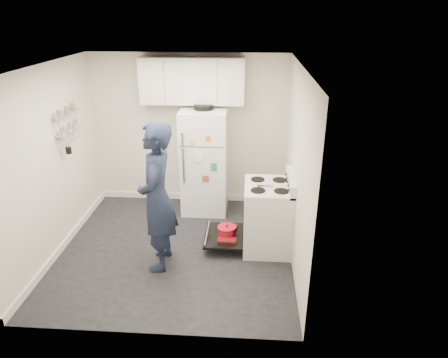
# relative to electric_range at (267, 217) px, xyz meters

# --- Properties ---
(room) EXTENTS (3.21, 3.21, 2.51)m
(room) POSITION_rel_electric_range_xyz_m (-1.29, -0.12, 0.74)
(room) COLOR black
(room) RESTS_ON ground
(electric_range) EXTENTS (0.66, 0.76, 1.10)m
(electric_range) POSITION_rel_electric_range_xyz_m (0.00, 0.00, 0.00)
(electric_range) COLOR silver
(electric_range) RESTS_ON ground
(open_oven_door) EXTENTS (0.55, 0.70, 0.21)m
(open_oven_door) POSITION_rel_electric_range_xyz_m (-0.58, -0.00, -0.29)
(open_oven_door) COLOR black
(open_oven_door) RESTS_ON ground
(refrigerator) EXTENTS (0.72, 0.74, 1.77)m
(refrigerator) POSITION_rel_electric_range_xyz_m (-0.98, 1.10, 0.39)
(refrigerator) COLOR white
(refrigerator) RESTS_ON ground
(upper_cabinets) EXTENTS (1.60, 0.33, 0.70)m
(upper_cabinets) POSITION_rel_electric_range_xyz_m (-1.16, 1.28, 1.63)
(upper_cabinets) COLOR silver
(upper_cabinets) RESTS_ON room
(wall_shelf_rack) EXTENTS (0.14, 0.60, 0.61)m
(wall_shelf_rack) POSITION_rel_electric_range_xyz_m (-2.78, 0.34, 1.21)
(wall_shelf_rack) COLOR #B2B2B7
(wall_shelf_rack) RESTS_ON room
(person) EXTENTS (0.49, 0.72, 1.94)m
(person) POSITION_rel_electric_range_xyz_m (-1.39, -0.51, 0.50)
(person) COLOR #192238
(person) RESTS_ON ground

